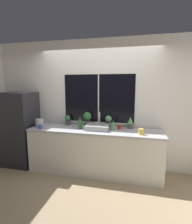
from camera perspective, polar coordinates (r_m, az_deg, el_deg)
The scene contains 16 objects.
ground_plane at distance 3.52m, azimuth -1.77°, elevation -21.23°, with size 14.00×14.00×0.00m, color #937F60.
wall_back at distance 3.75m, azimuth 0.94°, elevation 2.54°, with size 8.00×0.09×2.70m.
wall_left at distance 5.46m, azimuth -21.99°, elevation 3.92°, with size 0.06×7.00×2.70m.
counter at distance 3.60m, azimuth -0.46°, elevation -12.58°, with size 2.64×0.66×0.89m.
refrigerator at distance 4.23m, azimuth -23.80°, elevation -5.07°, with size 0.70×0.63×1.60m.
sink at distance 3.44m, azimuth 0.49°, elevation -4.99°, with size 0.45×0.38×0.32m.
potted_plant_far_left at distance 3.87m, azimuth -9.25°, elevation -2.51°, with size 0.13×0.13×0.22m.
potted_plant_center_left at distance 3.71m, azimuth -2.86°, elevation -1.96°, with size 0.18×0.18×0.30m.
potted_plant_center_right at distance 3.62m, azimuth 4.10°, elevation -2.90°, with size 0.13×0.13×0.24m.
potted_plant_far_right at distance 3.58m, azimuth 11.13°, elevation -3.41°, with size 0.12×0.12×0.23m.
soap_bottle at distance 3.42m, azimuth 5.57°, elevation -4.55°, with size 0.06×0.06×0.20m.
bottle_tall at distance 3.49m, azimuth -5.21°, elevation -3.92°, with size 0.08×0.08×0.24m.
mug_blue at distance 3.68m, azimuth -17.69°, elevation -4.64°, with size 0.08×0.08×0.08m.
mug_yellow at distance 3.21m, azimuth 14.50°, elevation -6.24°, with size 0.09×0.09×0.10m.
mug_red at distance 3.51m, azimuth 7.70°, elevation -4.91°, with size 0.08×0.08×0.08m.
kettle at distance 3.84m, azimuth -17.98°, elevation -3.32°, with size 0.16×0.16×0.18m.
Camera 1 is at (0.80, -2.93, 1.78)m, focal length 28.00 mm.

